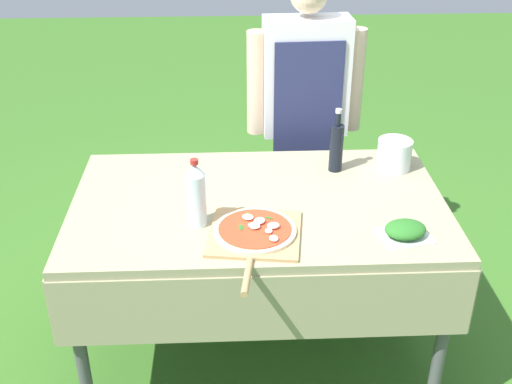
# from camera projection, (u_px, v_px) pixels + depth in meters

# --- Properties ---
(ground_plane) EXTENTS (12.00, 12.00, 0.00)m
(ground_plane) POSITION_uv_depth(u_px,v_px,m) (258.00, 345.00, 2.91)
(ground_plane) COLOR #386B23
(prep_table) EXTENTS (1.49, 0.91, 0.76)m
(prep_table) POSITION_uv_depth(u_px,v_px,m) (258.00, 219.00, 2.58)
(prep_table) COLOR gray
(prep_table) RESTS_ON ground
(person_cook) EXTENTS (0.56, 0.20, 1.49)m
(person_cook) POSITION_uv_depth(u_px,v_px,m) (305.00, 105.00, 3.10)
(person_cook) COLOR #333D56
(person_cook) RESTS_ON ground
(pizza_on_peel) EXTENTS (0.37, 0.54, 0.05)m
(pizza_on_peel) POSITION_uv_depth(u_px,v_px,m) (255.00, 233.00, 2.31)
(pizza_on_peel) COLOR tan
(pizza_on_peel) RESTS_ON prep_table
(oil_bottle) EXTENTS (0.06, 0.06, 0.28)m
(oil_bottle) POSITION_uv_depth(u_px,v_px,m) (336.00, 146.00, 2.72)
(oil_bottle) COLOR black
(oil_bottle) RESTS_ON prep_table
(water_bottle) EXTENTS (0.07, 0.07, 0.27)m
(water_bottle) POSITION_uv_depth(u_px,v_px,m) (196.00, 194.00, 2.33)
(water_bottle) COLOR silver
(water_bottle) RESTS_ON prep_table
(herb_container) EXTENTS (0.21, 0.18, 0.06)m
(herb_container) POSITION_uv_depth(u_px,v_px,m) (405.00, 230.00, 2.30)
(herb_container) COLOR silver
(herb_container) RESTS_ON prep_table
(mixing_tub) EXTENTS (0.15, 0.15, 0.13)m
(mixing_tub) POSITION_uv_depth(u_px,v_px,m) (394.00, 154.00, 2.75)
(mixing_tub) COLOR silver
(mixing_tub) RESTS_ON prep_table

